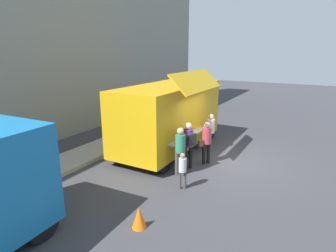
{
  "coord_description": "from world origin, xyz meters",
  "views": [
    {
      "loc": [
        -10.1,
        -3.16,
        4.24
      ],
      "look_at": [
        -0.64,
        2.18,
        1.3
      ],
      "focal_mm": 29.98,
      "sensor_mm": 36.0,
      "label": 1
    }
  ],
  "objects_px": {
    "customer_extra_browsing": "(211,129)",
    "food_truck_main": "(169,115)",
    "traffic_cone_orange": "(139,218)",
    "trash_bin": "(165,116)",
    "customer_rear_waiting": "(180,147)",
    "customer_mid_with_backpack": "(189,141)",
    "child_near_queue": "(183,168)",
    "customer_front_ordering": "(206,139)"
  },
  "relations": [
    {
      "from": "traffic_cone_orange",
      "to": "trash_bin",
      "type": "height_order",
      "value": "trash_bin"
    },
    {
      "from": "food_truck_main",
      "to": "customer_extra_browsing",
      "type": "distance_m",
      "value": 1.88
    },
    {
      "from": "customer_mid_with_backpack",
      "to": "customer_extra_browsing",
      "type": "relative_size",
      "value": 1.08
    },
    {
      "from": "customer_rear_waiting",
      "to": "customer_front_ordering",
      "type": "bearing_deg",
      "value": -54.7
    },
    {
      "from": "trash_bin",
      "to": "child_near_queue",
      "type": "relative_size",
      "value": 0.84
    },
    {
      "from": "traffic_cone_orange",
      "to": "customer_extra_browsing",
      "type": "bearing_deg",
      "value": 4.76
    },
    {
      "from": "customer_front_ordering",
      "to": "customer_mid_with_backpack",
      "type": "relative_size",
      "value": 0.95
    },
    {
      "from": "traffic_cone_orange",
      "to": "trash_bin",
      "type": "distance_m",
      "value": 10.02
    },
    {
      "from": "customer_front_ordering",
      "to": "food_truck_main",
      "type": "bearing_deg",
      "value": 12.21
    },
    {
      "from": "food_truck_main",
      "to": "customer_rear_waiting",
      "type": "height_order",
      "value": "food_truck_main"
    },
    {
      "from": "customer_front_ordering",
      "to": "customer_rear_waiting",
      "type": "relative_size",
      "value": 0.97
    },
    {
      "from": "trash_bin",
      "to": "customer_extra_browsing",
      "type": "height_order",
      "value": "customer_extra_browsing"
    },
    {
      "from": "customer_front_ordering",
      "to": "child_near_queue",
      "type": "distance_m",
      "value": 2.31
    },
    {
      "from": "food_truck_main",
      "to": "customer_rear_waiting",
      "type": "distance_m",
      "value": 2.72
    },
    {
      "from": "traffic_cone_orange",
      "to": "child_near_queue",
      "type": "height_order",
      "value": "child_near_queue"
    },
    {
      "from": "food_truck_main",
      "to": "traffic_cone_orange",
      "type": "distance_m",
      "value": 5.9
    },
    {
      "from": "trash_bin",
      "to": "customer_front_ordering",
      "type": "height_order",
      "value": "customer_front_ordering"
    },
    {
      "from": "customer_extra_browsing",
      "to": "food_truck_main",
      "type": "bearing_deg",
      "value": 7.04
    },
    {
      "from": "customer_front_ordering",
      "to": "customer_extra_browsing",
      "type": "height_order",
      "value": "customer_front_ordering"
    },
    {
      "from": "trash_bin",
      "to": "customer_rear_waiting",
      "type": "xyz_separation_m",
      "value": [
        -5.76,
        -3.93,
        0.52
      ]
    },
    {
      "from": "customer_front_ordering",
      "to": "customer_extra_browsing",
      "type": "xyz_separation_m",
      "value": [
        1.49,
        0.39,
        -0.01
      ]
    },
    {
      "from": "customer_extra_browsing",
      "to": "customer_front_ordering",
      "type": "bearing_deg",
      "value": 86.94
    },
    {
      "from": "food_truck_main",
      "to": "child_near_queue",
      "type": "xyz_separation_m",
      "value": [
        -3.02,
        -2.15,
        -0.84
      ]
    },
    {
      "from": "customer_extra_browsing",
      "to": "child_near_queue",
      "type": "xyz_separation_m",
      "value": [
        -3.77,
        -0.53,
        -0.25
      ]
    },
    {
      "from": "trash_bin",
      "to": "customer_front_ordering",
      "type": "relative_size",
      "value": 0.61
    },
    {
      "from": "customer_front_ordering",
      "to": "customer_mid_with_backpack",
      "type": "height_order",
      "value": "customer_mid_with_backpack"
    },
    {
      "from": "trash_bin",
      "to": "customer_rear_waiting",
      "type": "bearing_deg",
      "value": -145.67
    },
    {
      "from": "food_truck_main",
      "to": "customer_extra_browsing",
      "type": "relative_size",
      "value": 3.6
    },
    {
      "from": "trash_bin",
      "to": "customer_rear_waiting",
      "type": "relative_size",
      "value": 0.59
    },
    {
      "from": "traffic_cone_orange",
      "to": "trash_bin",
      "type": "relative_size",
      "value": 0.54
    },
    {
      "from": "food_truck_main",
      "to": "traffic_cone_orange",
      "type": "relative_size",
      "value": 10.62
    },
    {
      "from": "child_near_queue",
      "to": "food_truck_main",
      "type": "bearing_deg",
      "value": -0.3
    },
    {
      "from": "trash_bin",
      "to": "customer_extra_browsing",
      "type": "relative_size",
      "value": 0.62
    },
    {
      "from": "customer_mid_with_backpack",
      "to": "trash_bin",
      "type": "bearing_deg",
      "value": -15.25
    },
    {
      "from": "customer_rear_waiting",
      "to": "customer_extra_browsing",
      "type": "xyz_separation_m",
      "value": [
        2.88,
        -0.01,
        -0.05
      ]
    },
    {
      "from": "trash_bin",
      "to": "customer_extra_browsing",
      "type": "bearing_deg",
      "value": -126.15
    },
    {
      "from": "trash_bin",
      "to": "customer_mid_with_backpack",
      "type": "relative_size",
      "value": 0.58
    },
    {
      "from": "traffic_cone_orange",
      "to": "customer_front_ordering",
      "type": "bearing_deg",
      "value": 1.43
    },
    {
      "from": "traffic_cone_orange",
      "to": "customer_rear_waiting",
      "type": "bearing_deg",
      "value": 9.05
    },
    {
      "from": "food_truck_main",
      "to": "customer_rear_waiting",
      "type": "bearing_deg",
      "value": -142.74
    },
    {
      "from": "food_truck_main",
      "to": "customer_extra_browsing",
      "type": "height_order",
      "value": "food_truck_main"
    },
    {
      "from": "customer_mid_with_backpack",
      "to": "child_near_queue",
      "type": "height_order",
      "value": "customer_mid_with_backpack"
    }
  ]
}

